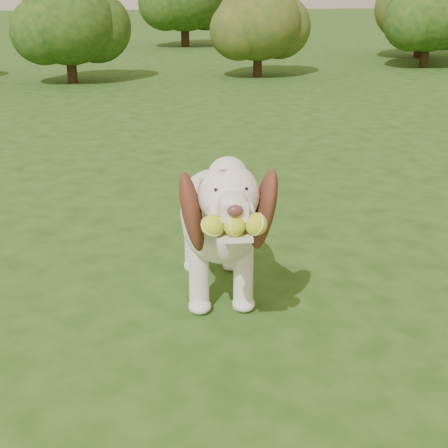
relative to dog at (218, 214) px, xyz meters
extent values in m
plane|color=#214212|center=(0.00, -0.39, -0.42)|extent=(80.00, 80.00, 0.00)
ellipsoid|color=white|center=(0.01, 0.11, -0.04)|extent=(0.38, 0.69, 0.36)
ellipsoid|color=white|center=(-0.01, -0.14, 0.00)|extent=(0.36, 0.36, 0.35)
ellipsoid|color=white|center=(0.02, 0.34, -0.05)|extent=(0.33, 0.33, 0.31)
cylinder|color=white|center=(-0.02, -0.28, 0.09)|extent=(0.20, 0.28, 0.27)
sphere|color=white|center=(-0.02, -0.41, 0.23)|extent=(0.26, 0.26, 0.24)
sphere|color=white|center=(-0.02, -0.39, 0.29)|extent=(0.17, 0.17, 0.16)
cube|color=white|center=(-0.03, -0.54, 0.22)|extent=(0.11, 0.15, 0.07)
ellipsoid|color=#592D28|center=(-0.03, -0.62, 0.24)|extent=(0.06, 0.04, 0.04)
cube|color=white|center=(-0.03, -0.56, 0.13)|extent=(0.14, 0.16, 0.02)
ellipsoid|color=brown|center=(-0.16, -0.39, 0.16)|extent=(0.14, 0.23, 0.38)
ellipsoid|color=brown|center=(0.12, -0.41, 0.16)|extent=(0.15, 0.24, 0.38)
cylinder|color=white|center=(0.03, 0.48, -0.01)|extent=(0.07, 0.17, 0.13)
cylinder|color=white|center=(-0.11, -0.12, -0.27)|extent=(0.10, 0.10, 0.30)
cylinder|color=white|center=(0.09, -0.13, -0.27)|extent=(0.10, 0.10, 0.30)
cylinder|color=white|center=(-0.08, 0.33, -0.27)|extent=(0.10, 0.10, 0.30)
cylinder|color=white|center=(0.12, 0.32, -0.27)|extent=(0.10, 0.10, 0.30)
sphere|color=yellow|center=(-0.11, -0.60, 0.17)|extent=(0.09, 0.09, 0.08)
sphere|color=yellow|center=(-0.03, -0.60, 0.17)|extent=(0.09, 0.09, 0.08)
sphere|color=yellow|center=(0.05, -0.60, 0.17)|extent=(0.09, 0.09, 0.08)
cylinder|color=#382314|center=(-1.15, 7.36, -0.18)|extent=(0.15, 0.15, 0.49)
ellipsoid|color=#153C12|center=(-1.15, 7.36, 0.47)|extent=(1.46, 1.46, 1.24)
cylinder|color=#382314|center=(5.75, 9.94, -0.11)|extent=(0.19, 0.19, 0.62)
ellipsoid|color=#153C12|center=(5.75, 9.94, 0.71)|extent=(1.86, 1.86, 1.58)
cylinder|color=#382314|center=(1.21, 13.23, -0.10)|extent=(0.20, 0.20, 0.65)
cylinder|color=#382314|center=(1.82, 7.60, -0.19)|extent=(0.15, 0.15, 0.47)
ellipsoid|color=#153C12|center=(1.82, 7.60, 0.43)|extent=(1.40, 1.40, 1.19)
cylinder|color=#382314|center=(5.11, 8.36, -0.17)|extent=(0.16, 0.16, 0.50)
ellipsoid|color=#153C12|center=(5.11, 8.36, 0.50)|extent=(1.51, 1.51, 1.28)
camera|label=1|loc=(-0.41, -2.66, 0.98)|focal=50.00mm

